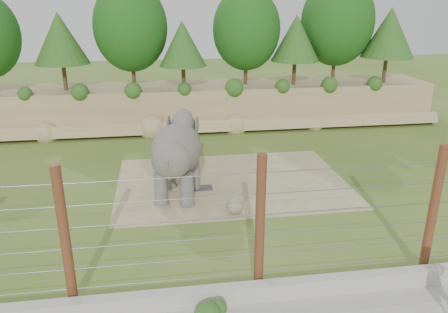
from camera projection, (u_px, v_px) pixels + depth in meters
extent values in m
plane|color=#456B21|center=(232.00, 214.00, 16.49)|extent=(90.00, 90.00, 0.00)
cube|color=#A1835B|center=(199.00, 104.00, 28.14)|extent=(30.00, 4.00, 2.50)
cube|color=#A1835B|center=(203.00, 127.00, 26.31)|extent=(30.00, 1.37, 1.07)
cylinder|color=#3F2B19|center=(65.00, 77.00, 25.87)|extent=(0.24, 0.24, 1.58)
sphere|color=#124B12|center=(60.00, 40.00, 25.14)|extent=(3.60, 3.60, 3.60)
cylinder|color=#3F2B19|center=(133.00, 71.00, 26.83)|extent=(0.24, 0.24, 1.92)
sphere|color=#124B12|center=(130.00, 27.00, 25.94)|extent=(4.40, 4.40, 4.40)
cylinder|color=#3F2B19|center=(184.00, 77.00, 26.22)|extent=(0.24, 0.24, 1.40)
sphere|color=#124B12|center=(183.00, 45.00, 25.58)|extent=(3.20, 3.20, 3.20)
cylinder|color=#3F2B19|center=(246.00, 70.00, 27.64)|extent=(0.24, 0.24, 1.82)
sphere|color=#124B12|center=(246.00, 29.00, 26.79)|extent=(4.16, 4.16, 4.16)
cylinder|color=#3F2B19|center=(294.00, 73.00, 27.55)|extent=(0.24, 0.24, 1.50)
sphere|color=#124B12|center=(296.00, 39.00, 26.85)|extent=(3.44, 3.44, 3.44)
cylinder|color=#3F2B19|center=(334.00, 65.00, 28.80)|extent=(0.24, 0.24, 2.03)
sphere|color=#124B12|center=(337.00, 22.00, 27.86)|extent=(4.64, 4.64, 4.64)
cylinder|color=#3F2B19|center=(385.00, 70.00, 28.17)|extent=(0.24, 0.24, 1.64)
sphere|color=#124B12|center=(389.00, 34.00, 27.41)|extent=(3.76, 3.76, 3.76)
cube|color=#9B8962|center=(232.00, 182.00, 19.34)|extent=(10.00, 7.00, 0.02)
cube|color=#262628|center=(201.00, 188.00, 18.66)|extent=(1.00, 0.60, 0.03)
sphere|color=gray|center=(235.00, 205.00, 16.39)|extent=(0.66, 0.66, 0.66)
cube|color=#AFACA1|center=(262.00, 291.00, 11.75)|extent=(26.00, 0.35, 0.50)
cylinder|color=#502818|center=(65.00, 239.00, 10.93)|extent=(0.26, 0.26, 4.00)
cylinder|color=#502818|center=(260.00, 225.00, 11.62)|extent=(0.26, 0.26, 4.00)
cylinder|color=#502818|center=(433.00, 212.00, 12.31)|extent=(0.26, 0.26, 4.00)
cylinder|color=gray|center=(258.00, 272.00, 12.13)|extent=(20.00, 0.02, 0.02)
cylinder|color=gray|center=(259.00, 254.00, 11.93)|extent=(20.00, 0.02, 0.02)
cylinder|color=gray|center=(260.00, 235.00, 11.72)|extent=(20.00, 0.02, 0.02)
cylinder|color=gray|center=(260.00, 215.00, 11.52)|extent=(20.00, 0.02, 0.02)
cylinder|color=gray|center=(261.00, 194.00, 11.31)|extent=(20.00, 0.02, 0.02)
cylinder|color=gray|center=(262.00, 173.00, 11.11)|extent=(20.00, 0.02, 0.02)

